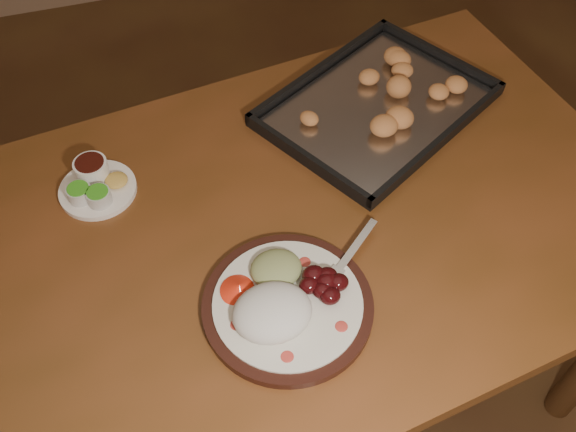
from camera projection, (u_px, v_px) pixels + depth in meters
name	position (u px, v px, depth m)	size (l,w,h in m)	color
ground	(242.00, 370.00, 1.86)	(4.00, 4.00, 0.00)	brown
dining_table	(277.00, 255.00, 1.32)	(1.61, 1.09, 0.75)	brown
dinner_plate	(284.00, 302.00, 1.11)	(0.37, 0.30, 0.07)	black
condiment_saucer	(95.00, 184.00, 1.29)	(0.16, 0.16, 0.05)	white
baking_tray	(378.00, 104.00, 1.44)	(0.60, 0.55, 0.05)	black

